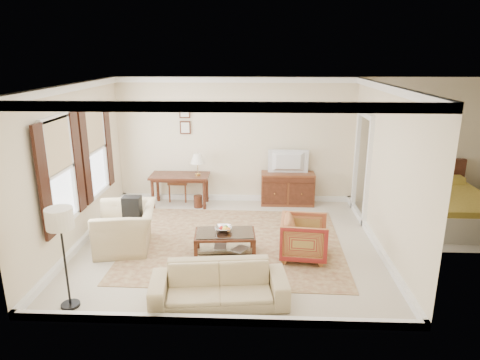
# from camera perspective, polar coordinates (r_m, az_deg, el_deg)

# --- Properties ---
(room_shell) EXTENTS (5.51, 5.01, 2.91)m
(room_shell) POSITION_cam_1_polar(r_m,az_deg,el_deg) (7.35, -1.68, 9.26)
(room_shell) COLOR beige
(room_shell) RESTS_ON ground
(annex_bedroom) EXTENTS (3.00, 2.70, 2.90)m
(annex_bedroom) POSITION_cam_1_polar(r_m,az_deg,el_deg) (9.80, 26.21, -3.42)
(annex_bedroom) COLOR beige
(annex_bedroom) RESTS_ON ground
(window_front) EXTENTS (0.12, 1.56, 1.80)m
(window_front) POSITION_cam_1_polar(r_m,az_deg,el_deg) (7.55, -22.92, 1.00)
(window_front) COLOR #CCB284
(window_front) RESTS_ON room_shell
(window_rear) EXTENTS (0.12, 1.56, 1.80)m
(window_rear) POSITION_cam_1_polar(r_m,az_deg,el_deg) (8.98, -18.70, 3.77)
(window_rear) COLOR #CCB284
(window_rear) RESTS_ON room_shell
(doorway) EXTENTS (0.10, 1.12, 2.25)m
(doorway) POSITION_cam_1_polar(r_m,az_deg,el_deg) (9.34, 15.91, 1.48)
(doorway) COLOR white
(doorway) RESTS_ON room_shell
(rug) EXTENTS (4.00, 3.46, 0.01)m
(rug) POSITION_cam_1_polar(r_m,az_deg,el_deg) (8.07, -0.76, -8.34)
(rug) COLOR brown
(rug) RESTS_ON room_shell
(writing_desk) EXTENTS (1.33, 0.67, 0.73)m
(writing_desk) POSITION_cam_1_polar(r_m,az_deg,el_deg) (9.91, -8.02, 0.08)
(writing_desk) COLOR #522617
(writing_desk) RESTS_ON room_shell
(desk_chair) EXTENTS (0.51, 0.51, 1.05)m
(desk_chair) POSITION_cam_1_polar(r_m,az_deg,el_deg) (10.28, -8.21, 0.14)
(desk_chair) COLOR brown
(desk_chair) RESTS_ON room_shell
(desk_lamp) EXTENTS (0.32, 0.32, 0.50)m
(desk_lamp) POSITION_cam_1_polar(r_m,az_deg,el_deg) (9.74, -5.67, 2.09)
(desk_lamp) COLOR silver
(desk_lamp) RESTS_ON writing_desk
(framed_prints) EXTENTS (0.25, 0.04, 0.68)m
(framed_prints) POSITION_cam_1_polar(r_m,az_deg,el_deg) (9.99, -7.35, 8.02)
(framed_prints) COLOR #522617
(framed_prints) RESTS_ON room_shell
(sideboard) EXTENTS (1.22, 0.47, 0.75)m
(sideboard) POSITION_cam_1_polar(r_m,az_deg,el_deg) (10.00, 6.34, -1.14)
(sideboard) COLOR brown
(sideboard) RESTS_ON room_shell
(tv) EXTENTS (0.88, 0.51, 0.12)m
(tv) POSITION_cam_1_polar(r_m,az_deg,el_deg) (9.77, 6.50, 3.38)
(tv) COLOR black
(tv) RESTS_ON sideboard
(coffee_table) EXTENTS (1.08, 0.68, 0.44)m
(coffee_table) POSITION_cam_1_polar(r_m,az_deg,el_deg) (7.47, -2.03, -7.71)
(coffee_table) COLOR #522617
(coffee_table) RESTS_ON room_shell
(fruit_bowl) EXTENTS (0.42, 0.42, 0.10)m
(fruit_bowl) POSITION_cam_1_polar(r_m,az_deg,el_deg) (7.47, -2.23, -6.42)
(fruit_bowl) COLOR silver
(fruit_bowl) RESTS_ON coffee_table
(book_a) EXTENTS (0.28, 0.05, 0.38)m
(book_a) POSITION_cam_1_polar(r_m,az_deg,el_deg) (7.55, -3.48, -8.81)
(book_a) COLOR brown
(book_a) RESTS_ON coffee_table
(book_b) EXTENTS (0.25, 0.17, 0.38)m
(book_b) POSITION_cam_1_polar(r_m,az_deg,el_deg) (7.51, -0.67, -8.97)
(book_b) COLOR brown
(book_b) RESTS_ON coffee_table
(striped_armchair) EXTENTS (0.81, 0.85, 0.80)m
(striped_armchair) POSITION_cam_1_polar(r_m,az_deg,el_deg) (7.46, 8.56, -7.38)
(striped_armchair) COLOR maroon
(striped_armchair) RESTS_ON room_shell
(club_armchair) EXTENTS (0.96, 1.30, 1.04)m
(club_armchair) POSITION_cam_1_polar(r_m,az_deg,el_deg) (7.97, -15.02, -5.27)
(club_armchair) COLOR tan
(club_armchair) RESTS_ON room_shell
(backpack) EXTENTS (0.27, 0.35, 0.40)m
(backpack) POSITION_cam_1_polar(r_m,az_deg,el_deg) (7.92, -14.20, -3.40)
(backpack) COLOR black
(backpack) RESTS_ON club_armchair
(sofa) EXTENTS (1.97, 0.77, 0.75)m
(sofa) POSITION_cam_1_polar(r_m,az_deg,el_deg) (6.14, -2.82, -13.05)
(sofa) COLOR tan
(sofa) RESTS_ON room_shell
(floor_lamp) EXTENTS (0.36, 0.36, 1.46)m
(floor_lamp) POSITION_cam_1_polar(r_m,az_deg,el_deg) (6.16, -22.83, -5.67)
(floor_lamp) COLOR black
(floor_lamp) RESTS_ON room_shell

